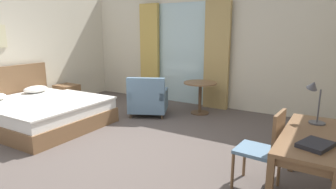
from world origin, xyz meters
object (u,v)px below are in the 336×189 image
(desk_lamp, at_px, (314,96))
(round_cafe_table, at_px, (200,90))
(writing_desk, at_px, (311,143))
(nightstand, at_px, (67,95))
(armchair_by_window, at_px, (148,100))
(closed_book, at_px, (315,145))
(desk_chair, at_px, (265,147))
(bed, at_px, (39,111))

(desk_lamp, height_order, round_cafe_table, desk_lamp)
(writing_desk, xyz_separation_m, round_cafe_table, (-2.35, 2.47, -0.15))
(nightstand, xyz_separation_m, armchair_by_window, (2.25, 0.24, 0.10))
(desk_lamp, bearing_deg, closed_book, -83.34)
(nightstand, relative_size, desk_lamp, 1.05)
(writing_desk, xyz_separation_m, desk_lamp, (-0.04, 0.46, 0.39))
(armchair_by_window, bearing_deg, round_cafe_table, 39.51)
(desk_chair, height_order, armchair_by_window, desk_chair)
(desk_lamp, bearing_deg, desk_chair, -133.11)
(writing_desk, relative_size, desk_chair, 1.50)
(writing_desk, bearing_deg, desk_lamp, 95.39)
(nightstand, bearing_deg, bed, -58.89)
(desk_chair, bearing_deg, nightstand, 163.57)
(bed, bearing_deg, closed_book, -6.23)
(desk_chair, relative_size, round_cafe_table, 1.31)
(desk_lamp, xyz_separation_m, round_cafe_table, (-2.30, 2.02, -0.54))
(writing_desk, distance_m, desk_chair, 0.47)
(desk_chair, height_order, desk_lamp, desk_lamp)
(bed, xyz_separation_m, nightstand, (-0.80, 1.33, -0.02))
(bed, xyz_separation_m, armchair_by_window, (1.45, 1.57, 0.07))
(round_cafe_table, bearing_deg, nightstand, -162.95)
(nightstand, relative_size, closed_book, 1.65)
(nightstand, height_order, round_cafe_table, round_cafe_table)
(desk_chair, xyz_separation_m, round_cafe_table, (-1.90, 2.45, -0.00))
(armchair_by_window, bearing_deg, writing_desk, -28.50)
(writing_desk, height_order, desk_lamp, desk_lamp)
(bed, height_order, armchair_by_window, bed)
(nightstand, distance_m, closed_book, 5.85)
(desk_chair, xyz_separation_m, closed_book, (0.49, -0.36, 0.26))
(desk_chair, relative_size, closed_book, 3.02)
(bed, height_order, closed_book, bed)
(closed_book, bearing_deg, desk_lamp, 116.75)
(writing_desk, bearing_deg, nightstand, 164.56)
(closed_book, bearing_deg, round_cafe_table, 150.59)
(writing_desk, bearing_deg, armchair_by_window, 151.50)
(closed_book, height_order, armchair_by_window, armchair_by_window)
(armchair_by_window, bearing_deg, desk_lamp, -22.14)
(round_cafe_table, bearing_deg, desk_lamp, -41.20)
(desk_chair, bearing_deg, armchair_by_window, 148.22)
(armchair_by_window, bearing_deg, nightstand, -173.99)
(writing_desk, distance_m, desk_lamp, 0.60)
(bed, relative_size, desk_lamp, 4.62)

